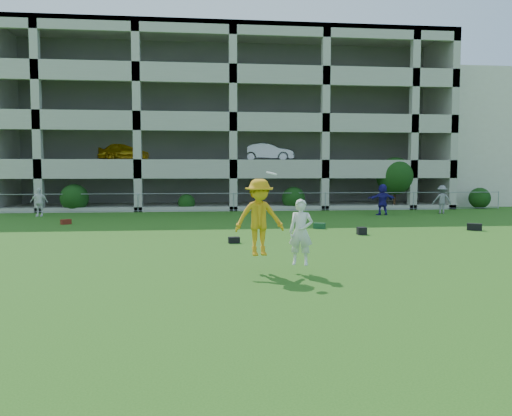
{
  "coord_description": "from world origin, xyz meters",
  "views": [
    {
      "loc": [
        -2.02,
        -12.76,
        2.58
      ],
      "look_at": [
        -0.3,
        3.0,
        1.4
      ],
      "focal_mm": 35.0,
      "sensor_mm": 36.0,
      "label": 1
    }
  ],
  "objects": [
    {
      "name": "bag_green_g",
      "position": [
        3.22,
        9.01,
        0.12
      ],
      "size": [
        0.58,
        0.48,
        0.25
      ],
      "primitive_type": "cube",
      "rotation": [
        0.0,
        0.0,
        -0.42
      ],
      "color": "#143921",
      "rests_on": "ground"
    },
    {
      "name": "stucco_building",
      "position": [
        23.0,
        28.0,
        5.0
      ],
      "size": [
        16.0,
        14.0,
        10.0
      ],
      "primitive_type": "cube",
      "color": "beige",
      "rests_on": "ground"
    },
    {
      "name": "bystander_b",
      "position": [
        -11.21,
        16.62,
        0.81
      ],
      "size": [
        0.95,
        0.4,
        1.63
      ],
      "primitive_type": "imported",
      "rotation": [
        0.0,
        0.0,
        -0.0
      ],
      "color": "white",
      "rests_on": "ground"
    },
    {
      "name": "fence",
      "position": [
        0.0,
        19.0,
        0.61
      ],
      "size": [
        36.06,
        0.06,
        1.2
      ],
      "color": "gray",
      "rests_on": "ground"
    },
    {
      "name": "bystander_d",
      "position": [
        8.5,
        15.4,
        0.91
      ],
      "size": [
        1.73,
        0.7,
        1.82
      ],
      "primitive_type": "imported",
      "rotation": [
        0.0,
        0.0,
        3.24
      ],
      "color": "navy",
      "rests_on": "ground"
    },
    {
      "name": "bag_black_e",
      "position": [
        9.76,
        7.61,
        0.15
      ],
      "size": [
        0.67,
        0.57,
        0.3
      ],
      "primitive_type": "cube",
      "rotation": [
        0.0,
        0.0,
        -0.56
      ],
      "color": "black",
      "rests_on": "ground"
    },
    {
      "name": "ground",
      "position": [
        0.0,
        0.0,
        0.0
      ],
      "size": [
        100.0,
        100.0,
        0.0
      ],
      "primitive_type": "plane",
      "color": "#235114",
      "rests_on": "ground"
    },
    {
      "name": "bag_red_f",
      "position": [
        -8.57,
        12.1,
        0.12
      ],
      "size": [
        0.53,
        0.49,
        0.24
      ],
      "primitive_type": "cube",
      "rotation": [
        0.0,
        0.0,
        0.65
      ],
      "color": "#551E0E",
      "rests_on": "ground"
    },
    {
      "name": "bystander_f",
      "position": [
        12.47,
        16.03,
        0.85
      ],
      "size": [
        1.21,
        0.86,
        1.7
      ],
      "primitive_type": "imported",
      "rotation": [
        0.0,
        0.0,
        2.92
      ],
      "color": "slate",
      "rests_on": "ground"
    },
    {
      "name": "crate_d",
      "position": [
        4.43,
        6.75,
        0.15
      ],
      "size": [
        0.36,
        0.36,
        0.3
      ],
      "primitive_type": "cube",
      "rotation": [
        0.0,
        0.0,
        -0.04
      ],
      "color": "black",
      "rests_on": "ground"
    },
    {
      "name": "parking_garage",
      "position": [
        -0.01,
        27.7,
        6.01
      ],
      "size": [
        30.0,
        14.0,
        12.0
      ],
      "color": "#9E998C",
      "rests_on": "ground"
    },
    {
      "name": "frisbee_contest",
      "position": [
        -0.38,
        -0.35,
        1.35
      ],
      "size": [
        2.04,
        0.94,
        2.36
      ],
      "color": "orange",
      "rests_on": "ground"
    },
    {
      "name": "shrub_row",
      "position": [
        4.59,
        19.7,
        1.51
      ],
      "size": [
        34.38,
        2.52,
        3.5
      ],
      "color": "#163D11",
      "rests_on": "ground"
    },
    {
      "name": "bag_black_b",
      "position": [
        -0.88,
        4.93,
        0.11
      ],
      "size": [
        0.42,
        0.28,
        0.22
      ],
      "primitive_type": "cube",
      "rotation": [
        0.0,
        0.0,
        0.08
      ],
      "color": "black",
      "rests_on": "ground"
    }
  ]
}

